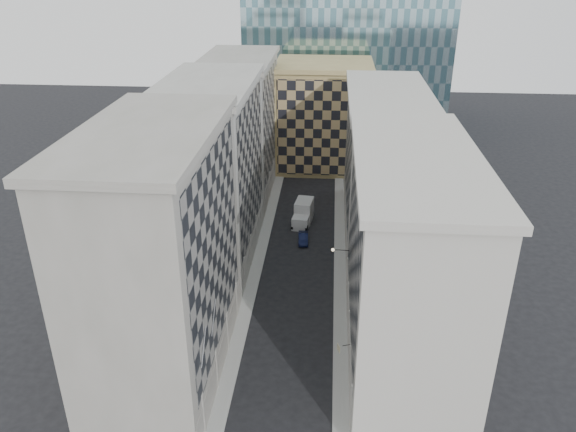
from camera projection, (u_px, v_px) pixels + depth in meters
The scene contains 14 objects.
sidewalk_west at pixel (257, 266), 70.97m from camera, with size 1.50×100.00×0.15m, color #979792.
sidewalk_east at pixel (340, 270), 70.22m from camera, with size 1.50×100.00×0.15m, color #979792.
bldg_left_a at pixel (162, 259), 49.23m from camera, with size 10.80×22.80×23.70m.
bldg_left_b at pixel (213, 174), 69.24m from camera, with size 10.80×22.80×22.70m.
bldg_left_c at pixel (240, 127), 89.25m from camera, with size 10.80×22.80×21.70m.
bldg_right_a at pixel (406, 260), 51.91m from camera, with size 10.80×26.80×20.70m.
bldg_right_b at pixel (384, 165), 76.41m from camera, with size 10.80×28.80×19.70m.
tan_block at pixel (323, 115), 100.53m from camera, with size 16.80×14.80×18.80m.
church_tower at pixel (317, 4), 105.83m from camera, with size 7.20×7.20×51.50m.
flagpoles_left at pixel (209, 332), 46.02m from camera, with size 0.10×6.33×2.33m.
bracket_lamp at pixel (334, 250), 62.25m from camera, with size 1.98×0.36×0.36m.
box_truck at pixel (303, 214), 82.04m from camera, with size 3.07×6.06×3.19m.
dark_car at pixel (303, 238), 76.74m from camera, with size 1.30×3.74×1.23m, color black.
shop_sign at pixel (339, 348), 50.62m from camera, with size 1.21×0.65×0.75m.
Camera 1 is at (3.57, -30.82, 36.37)m, focal length 35.00 mm.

